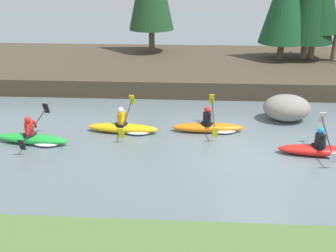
{
  "coord_description": "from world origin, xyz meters",
  "views": [
    {
      "loc": [
        -2.39,
        -11.69,
        5.92
      ],
      "look_at": [
        -3.16,
        1.31,
        0.55
      ],
      "focal_mm": 42.0,
      "sensor_mm": 36.0,
      "label": 1
    }
  ],
  "objects": [
    {
      "name": "kayaker_trailing",
      "position": [
        -4.79,
        1.91,
        0.2
      ],
      "size": [
        2.79,
        2.07,
        1.2
      ],
      "rotation": [
        0.0,
        0.0,
        -0.07
      ],
      "color": "yellow",
      "rests_on": "ground"
    },
    {
      "name": "kayaker_lead",
      "position": [
        2.08,
        0.38,
        0.2
      ],
      "size": [
        2.79,
        2.07,
        1.2
      ],
      "rotation": [
        0.0,
        0.0,
        -0.07
      ],
      "color": "red",
      "rests_on": "ground"
    },
    {
      "name": "boulder_midstream",
      "position": [
        1.54,
        3.58,
        0.53
      ],
      "size": [
        1.88,
        1.47,
        1.07
      ],
      "color": "gray",
      "rests_on": "ground"
    },
    {
      "name": "riverbank_far",
      "position": [
        0.0,
        10.54,
        0.42
      ],
      "size": [
        44.0,
        9.3,
        0.84
      ],
      "color": "#473D2D",
      "rests_on": "ground"
    },
    {
      "name": "ground_plane",
      "position": [
        0.0,
        0.0,
        0.0
      ],
      "size": [
        90.0,
        90.0,
        0.0
      ],
      "primitive_type": "plane",
      "color": "slate"
    },
    {
      "name": "kayaker_middle",
      "position": [
        -1.57,
        2.17,
        0.2
      ],
      "size": [
        2.78,
        2.07,
        1.2
      ],
      "rotation": [
        0.0,
        0.0,
        0.03
      ],
      "color": "orange",
      "rests_on": "ground"
    },
    {
      "name": "kayaker_far_back",
      "position": [
        -7.87,
        0.73,
        0.2
      ],
      "size": [
        2.8,
        2.07,
        1.2
      ],
      "rotation": [
        0.0,
        0.0,
        -0.12
      ],
      "color": "green",
      "rests_on": "ground"
    }
  ]
}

